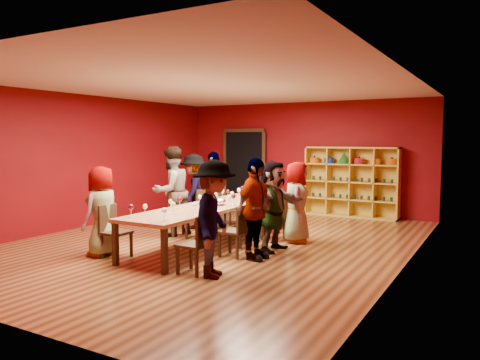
# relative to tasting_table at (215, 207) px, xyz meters

# --- Properties ---
(room_shell) EXTENTS (7.10, 9.10, 3.04)m
(room_shell) POSITION_rel_tasting_table_xyz_m (0.00, 0.00, 0.80)
(room_shell) COLOR #583117
(room_shell) RESTS_ON ground
(tasting_table) EXTENTS (1.10, 4.50, 0.75)m
(tasting_table) POSITION_rel_tasting_table_xyz_m (0.00, 0.00, 0.00)
(tasting_table) COLOR #B3764A
(tasting_table) RESTS_ON ground
(doorway) EXTENTS (1.40, 0.17, 2.30)m
(doorway) POSITION_rel_tasting_table_xyz_m (-1.80, 4.43, 0.42)
(doorway) COLOR black
(doorway) RESTS_ON ground
(shelving_unit) EXTENTS (2.40, 0.40, 1.80)m
(shelving_unit) POSITION_rel_tasting_table_xyz_m (1.40, 4.32, 0.28)
(shelving_unit) COLOR gold
(shelving_unit) RESTS_ON ground
(chair_person_left_0) EXTENTS (0.42, 0.42, 0.89)m
(chair_person_left_0) POSITION_rel_tasting_table_xyz_m (-0.91, -1.80, -0.20)
(chair_person_left_0) COLOR black
(chair_person_left_0) RESTS_ON ground
(person_left_0) EXTENTS (0.44, 0.77, 1.54)m
(person_left_0) POSITION_rel_tasting_table_xyz_m (-1.15, -1.80, 0.07)
(person_left_0) COLOR silver
(person_left_0) RESTS_ON ground
(chair_person_left_2) EXTENTS (0.42, 0.42, 0.89)m
(chair_person_left_2) POSITION_rel_tasting_table_xyz_m (-0.91, 0.13, -0.20)
(chair_person_left_2) COLOR black
(chair_person_left_2) RESTS_ON ground
(person_left_2) EXTENTS (0.70, 0.99, 1.85)m
(person_left_2) POSITION_rel_tasting_table_xyz_m (-1.16, 0.13, 0.22)
(person_left_2) COLOR silver
(person_left_2) RESTS_ON ground
(chair_person_left_3) EXTENTS (0.42, 0.42, 0.89)m
(chair_person_left_3) POSITION_rel_tasting_table_xyz_m (-0.91, 1.02, -0.20)
(chair_person_left_3) COLOR black
(chair_person_left_3) RESTS_ON ground
(person_left_3) EXTENTS (0.77, 1.16, 1.67)m
(person_left_3) POSITION_rel_tasting_table_xyz_m (-1.22, 1.02, 0.14)
(person_left_3) COLOR pink
(person_left_3) RESTS_ON ground
(chair_person_left_4) EXTENTS (0.42, 0.42, 0.89)m
(chair_person_left_4) POSITION_rel_tasting_table_xyz_m (-0.91, 1.83, -0.20)
(chair_person_left_4) COLOR black
(chair_person_left_4) RESTS_ON ground
(person_left_4) EXTENTS (0.56, 1.04, 1.70)m
(person_left_4) POSITION_rel_tasting_table_xyz_m (-1.19, 1.83, 0.15)
(person_left_4) COLOR #5179A8
(person_left_4) RESTS_ON ground
(chair_person_right_0) EXTENTS (0.42, 0.42, 0.89)m
(chair_person_right_0) POSITION_rel_tasting_table_xyz_m (0.91, -1.91, -0.20)
(chair_person_right_0) COLOR black
(chair_person_right_0) RESTS_ON ground
(person_right_0) EXTENTS (0.79, 1.19, 1.70)m
(person_right_0) POSITION_rel_tasting_table_xyz_m (1.19, -1.91, 0.15)
(person_right_0) COLOR #15183A
(person_right_0) RESTS_ON ground
(chair_person_right_1) EXTENTS (0.42, 0.42, 0.89)m
(chair_person_right_1) POSITION_rel_tasting_table_xyz_m (0.91, -0.74, -0.20)
(chair_person_right_1) COLOR black
(chair_person_right_1) RESTS_ON ground
(person_right_1) EXTENTS (0.50, 1.01, 1.69)m
(person_right_1) POSITION_rel_tasting_table_xyz_m (1.24, -0.74, 0.14)
(person_right_1) COLOR #CC8992
(person_right_1) RESTS_ON ground
(chair_person_right_2) EXTENTS (0.42, 0.42, 0.89)m
(chair_person_right_2) POSITION_rel_tasting_table_xyz_m (0.91, -0.03, -0.20)
(chair_person_right_2) COLOR black
(chair_person_right_2) RESTS_ON ground
(person_right_2) EXTENTS (0.54, 1.53, 1.62)m
(person_right_2) POSITION_rel_tasting_table_xyz_m (1.25, -0.03, 0.11)
(person_right_2) COLOR #131B34
(person_right_2) RESTS_ON ground
(chair_person_right_3) EXTENTS (0.42, 0.42, 0.89)m
(chair_person_right_3) POSITION_rel_tasting_table_xyz_m (0.91, 0.84, -0.20)
(chair_person_right_3) COLOR black
(chair_person_right_3) RESTS_ON ground
(person_right_3) EXTENTS (0.65, 0.86, 1.56)m
(person_right_3) POSITION_rel_tasting_table_xyz_m (1.33, 0.84, 0.08)
(person_right_3) COLOR #161B3D
(person_right_3) RESTS_ON ground
(wine_glass_0) EXTENTS (0.08, 0.08, 0.20)m
(wine_glass_0) POSITION_rel_tasting_table_xyz_m (-0.34, 1.81, 0.20)
(wine_glass_0) COLOR white
(wine_glass_0) RESTS_ON tasting_table
(wine_glass_1) EXTENTS (0.07, 0.07, 0.18)m
(wine_glass_1) POSITION_rel_tasting_table_xyz_m (-0.28, 0.94, 0.18)
(wine_glass_1) COLOR white
(wine_glass_1) RESTS_ON tasting_table
(wine_glass_2) EXTENTS (0.08, 0.08, 0.21)m
(wine_glass_2) POSITION_rel_tasting_table_xyz_m (0.30, 1.02, 0.20)
(wine_glass_2) COLOR white
(wine_glass_2) RESTS_ON tasting_table
(wine_glass_3) EXTENTS (0.07, 0.07, 0.18)m
(wine_glass_3) POSITION_rel_tasting_table_xyz_m (0.36, 1.79, 0.18)
(wine_glass_3) COLOR white
(wine_glass_3) RESTS_ON tasting_table
(wine_glass_4) EXTENTS (0.08, 0.08, 0.19)m
(wine_glass_4) POSITION_rel_tasting_table_xyz_m (-0.29, 0.16, 0.19)
(wine_glass_4) COLOR white
(wine_glass_4) RESTS_ON tasting_table
(wine_glass_5) EXTENTS (0.08, 0.08, 0.21)m
(wine_glass_5) POSITION_rel_tasting_table_xyz_m (0.36, -0.75, 0.20)
(wine_glass_5) COLOR white
(wine_glass_5) RESTS_ON tasting_table
(wine_glass_6) EXTENTS (0.09, 0.09, 0.22)m
(wine_glass_6) POSITION_rel_tasting_table_xyz_m (0.38, -0.12, 0.21)
(wine_glass_6) COLOR white
(wine_glass_6) RESTS_ON tasting_table
(wine_glass_7) EXTENTS (0.08, 0.08, 0.19)m
(wine_glass_7) POSITION_rel_tasting_table_xyz_m (-0.30, -1.68, 0.19)
(wine_glass_7) COLOR white
(wine_glass_7) RESTS_ON tasting_table
(wine_glass_8) EXTENTS (0.08, 0.08, 0.21)m
(wine_glass_8) POSITION_rel_tasting_table_xyz_m (0.11, 0.45, 0.20)
(wine_glass_8) COLOR white
(wine_glass_8) RESTS_ON tasting_table
(wine_glass_9) EXTENTS (0.09, 0.09, 0.21)m
(wine_glass_9) POSITION_rel_tasting_table_xyz_m (0.32, 1.66, 0.21)
(wine_glass_9) COLOR white
(wine_glass_9) RESTS_ON tasting_table
(wine_glass_10) EXTENTS (0.07, 0.07, 0.18)m
(wine_glass_10) POSITION_rel_tasting_table_xyz_m (-0.30, -0.10, 0.18)
(wine_glass_10) COLOR white
(wine_glass_10) RESTS_ON tasting_table
(wine_glass_11) EXTENTS (0.08, 0.08, 0.19)m
(wine_glass_11) POSITION_rel_tasting_table_xyz_m (-0.36, 1.69, 0.19)
(wine_glass_11) COLOR white
(wine_glass_11) RESTS_ON tasting_table
(wine_glass_12) EXTENTS (0.08, 0.08, 0.21)m
(wine_glass_12) POSITION_rel_tasting_table_xyz_m (-0.26, -0.78, 0.20)
(wine_glass_12) COLOR white
(wine_glass_12) RESTS_ON tasting_table
(wine_glass_13) EXTENTS (0.09, 0.09, 0.22)m
(wine_glass_13) POSITION_rel_tasting_table_xyz_m (0.33, 0.72, 0.21)
(wine_glass_13) COLOR white
(wine_glass_13) RESTS_ON tasting_table
(wine_glass_14) EXTENTS (0.07, 0.07, 0.18)m
(wine_glass_14) POSITION_rel_tasting_table_xyz_m (0.26, -1.07, 0.18)
(wine_glass_14) COLOR white
(wine_glass_14) RESTS_ON tasting_table
(wine_glass_15) EXTENTS (0.09, 0.09, 0.21)m
(wine_glass_15) POSITION_rel_tasting_table_xyz_m (-0.37, -1.93, 0.20)
(wine_glass_15) COLOR white
(wine_glass_15) RESTS_ON tasting_table
(wine_glass_16) EXTENTS (0.07, 0.07, 0.18)m
(wine_glass_16) POSITION_rel_tasting_table_xyz_m (-0.35, -0.94, 0.18)
(wine_glass_16) COLOR white
(wine_glass_16) RESTS_ON tasting_table
(wine_glass_17) EXTENTS (0.09, 0.09, 0.21)m
(wine_glass_17) POSITION_rel_tasting_table_xyz_m (0.05, -1.38, 0.21)
(wine_glass_17) COLOR white
(wine_glass_17) RESTS_ON tasting_table
(wine_glass_18) EXTENTS (0.08, 0.08, 0.19)m
(wine_glass_18) POSITION_rel_tasting_table_xyz_m (-0.37, 0.85, 0.19)
(wine_glass_18) COLOR white
(wine_glass_18) RESTS_ON tasting_table
(wine_glass_19) EXTENTS (0.08, 0.08, 0.21)m
(wine_glass_19) POSITION_rel_tasting_table_xyz_m (0.31, -1.94, 0.20)
(wine_glass_19) COLOR white
(wine_glass_19) RESTS_ON tasting_table
(wine_glass_20) EXTENTS (0.09, 0.09, 0.22)m
(wine_glass_20) POSITION_rel_tasting_table_xyz_m (0.36, 0.06, 0.21)
(wine_glass_20) COLOR white
(wine_glass_20) RESTS_ON tasting_table
(wine_glass_21) EXTENTS (0.08, 0.08, 0.20)m
(wine_glass_21) POSITION_rel_tasting_table_xyz_m (-0.17, 1.21, 0.19)
(wine_glass_21) COLOR white
(wine_glass_21) RESTS_ON tasting_table
(spittoon_bowl) EXTENTS (0.28, 0.28, 0.15)m
(spittoon_bowl) POSITION_rel_tasting_table_xyz_m (0.12, -0.07, 0.12)
(spittoon_bowl) COLOR silver
(spittoon_bowl) RESTS_ON tasting_table
(carafe_a) EXTENTS (0.12, 0.12, 0.25)m
(carafe_a) POSITION_rel_tasting_table_xyz_m (-0.18, 0.08, 0.16)
(carafe_a) COLOR white
(carafe_a) RESTS_ON tasting_table
(carafe_b) EXTENTS (0.14, 0.14, 0.29)m
(carafe_b) POSITION_rel_tasting_table_xyz_m (0.24, -0.39, 0.18)
(carafe_b) COLOR white
(carafe_b) RESTS_ON tasting_table
(wine_bottle) EXTENTS (0.09, 0.09, 0.32)m
(wine_bottle) POSITION_rel_tasting_table_xyz_m (0.07, 1.66, 0.17)
(wine_bottle) COLOR #153B1B
(wine_bottle) RESTS_ON tasting_table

